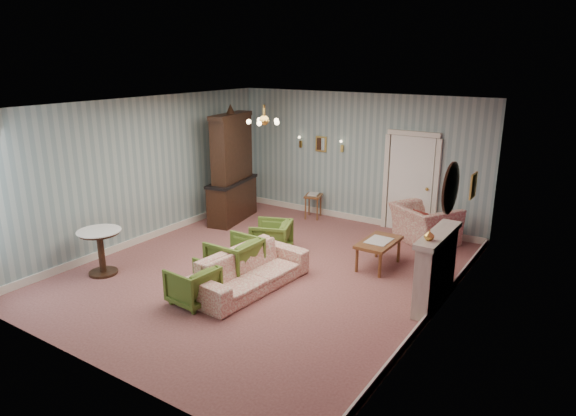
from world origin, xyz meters
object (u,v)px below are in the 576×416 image
Objects in this scene: olive_chair_c at (271,236)px; coffee_table at (378,254)px; fireplace at (436,269)px; side_table_black at (430,265)px; olive_chair_b at (234,256)px; olive_chair_a at (193,283)px; dresser at (231,165)px; pedestal_table at (101,252)px; wingback_chair at (425,218)px; sofa_chintz at (250,264)px.

olive_chair_c is 2.04m from coffee_table.
fireplace reaches higher than side_table_black.
olive_chair_c is (-0.10, 1.23, -0.03)m from olive_chair_b.
olive_chair_a is at bearing -122.12° from coffee_table.
dresser is at bearing 163.13° from fireplace.
side_table_black is 5.61m from pedestal_table.
olive_chair_b reaches higher than side_table_black.
olive_chair_c is 0.90× the size of pedestal_table.
wingback_chair is at bearing 48.20° from pedestal_table.
pedestal_table reaches higher than side_table_black.
wingback_chair is 1.96× the size of side_table_black.
wingback_chair reaches higher than olive_chair_b.
dresser reaches higher than olive_chair_a.
olive_chair_b is 3.38m from dresser.
sofa_chintz is 2.90m from fireplace.
sofa_chintz is at bearing 0.81° from olive_chair_c.
sofa_chintz is at bearing -125.32° from coffee_table.
side_table_black is (2.78, 2.72, -0.03)m from olive_chair_a.
pedestal_table is at bearing -83.99° from olive_chair_a.
fireplace reaches higher than olive_chair_b.
olive_chair_b reaches higher than olive_chair_a.
sofa_chintz reaches higher than olive_chair_b.
side_table_black reaches higher than coffee_table.
sofa_chintz is at bearing -142.42° from side_table_black.
fireplace is at bearing -33.93° from coffee_table.
olive_chair_c is at bearing -171.52° from olive_chair_a.
wingback_chair reaches higher than pedestal_table.
dresser is at bearing -143.70° from olive_chair_c.
coffee_table is 1.63× the size of side_table_black.
olive_chair_a is 1.10× the size of side_table_black.
coffee_table is (-1.29, 0.87, -0.33)m from fireplace.
pedestal_table is (-4.14, -4.63, -0.11)m from wingback_chair.
wingback_chair is (2.21, 2.27, 0.15)m from olive_chair_c.
wingback_chair is at bearing 149.56° from olive_chair_b.
dresser is at bearing 170.19° from side_table_black.
fireplace is at bearing 106.83° from olive_chair_b.
olive_chair_a is at bearing -17.02° from olive_chair_c.
olive_chair_c reaches higher than side_table_black.
fireplace is at bearing -27.89° from dresser.
olive_chair_a is at bearing 97.91° from wingback_chair.
coffee_table is (1.39, 1.96, -0.17)m from sofa_chintz.
sofa_chintz is 3.00m from side_table_black.
wingback_chair is 2.79m from fireplace.
olive_chair_a is 3.68m from fireplace.
olive_chair_a is 0.31× the size of sofa_chintz.
olive_chair_b is 1.24m from olive_chair_c.
olive_chair_b is 0.50m from sofa_chintz.
olive_chair_a is at bearing 160.38° from sofa_chintz.
olive_chair_a is 5.02m from wingback_chair.
sofa_chintz is (0.40, 0.90, 0.09)m from olive_chair_a.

